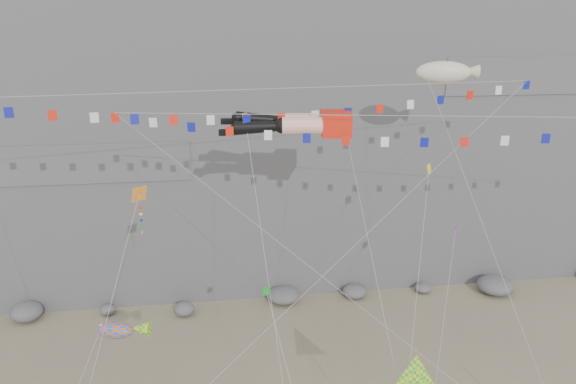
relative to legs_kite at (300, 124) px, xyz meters
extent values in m
cube|color=red|center=(2.10, -0.25, 0.01)|extent=(1.96, 2.50, 1.36)
cylinder|color=#FFB59F|center=(0.04, -0.68, 0.01)|extent=(2.42, 1.29, 1.01)
sphere|color=black|center=(-1.11, -0.53, 0.01)|extent=(0.92, 0.92, 0.92)
cone|color=black|center=(-2.46, -0.36, -0.07)|extent=(2.84, 1.18, 0.94)
cube|color=black|center=(-4.28, -0.13, -0.38)|extent=(0.93, 0.51, 0.34)
cylinder|color=#FFB59F|center=(0.21, 0.67, 0.01)|extent=(2.42, 1.29, 1.01)
sphere|color=black|center=(-0.93, 0.82, 0.01)|extent=(0.92, 0.92, 0.92)
cone|color=black|center=(-2.29, 0.99, 0.14)|extent=(2.86, 1.18, 1.01)
cube|color=black|center=(-4.11, 1.23, 0.04)|extent=(0.93, 0.51, 0.34)
cylinder|color=gray|center=(2.56, -8.69, -8.17)|extent=(0.03, 0.03, 23.52)
cylinder|color=gray|center=(-8.02, -6.40, -7.12)|extent=(0.03, 0.03, 24.99)
cylinder|color=gray|center=(8.78, -6.81, -7.77)|extent=(0.03, 0.03, 20.04)
cylinder|color=gray|center=(-10.95, -8.32, -9.36)|extent=(0.03, 0.03, 15.98)
cylinder|color=gray|center=(11.01, -4.65, -6.82)|extent=(0.03, 0.03, 23.26)
cylinder|color=gray|center=(-2.51, -6.41, -7.94)|extent=(0.03, 0.03, 21.30)
cylinder|color=gray|center=(6.03, -8.19, -11.37)|extent=(0.03, 0.03, 17.41)
cylinder|color=gray|center=(4.84, -7.46, -9.52)|extent=(0.03, 0.03, 19.37)
camera|label=1|loc=(-5.39, -32.15, 5.73)|focal=35.00mm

